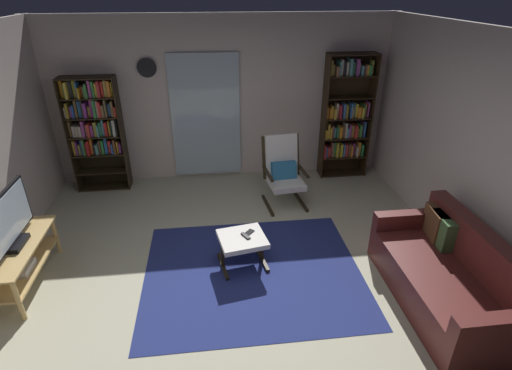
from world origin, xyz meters
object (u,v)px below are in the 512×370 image
object	(u,v)px
ottoman	(242,242)
wall_clock	(147,68)
tv_stand	(19,260)
bookshelf_near_sofa	(346,116)
tv_remote	(246,236)
lounge_armchair	(283,169)
leather_sofa	(447,276)
cell_phone	(249,233)
television	(8,223)
bookshelf_near_tv	(95,125)

from	to	relation	value
ottoman	wall_clock	xyz separation A→B (m)	(-1.19, 2.46, 1.53)
tv_stand	bookshelf_near_sofa	xyz separation A→B (m)	(4.33, 2.37, 0.69)
tv_remote	lounge_armchair	bearing A→B (deg)	34.93
leather_sofa	ottoman	size ratio (longest dim) A/B	2.95
lounge_armchair	tv_remote	distance (m)	1.61
cell_phone	tv_remote	bearing A→B (deg)	-81.85
television	leather_sofa	xyz separation A→B (m)	(4.44, -0.78, -0.49)
ottoman	bookshelf_near_tv	bearing A→B (deg)	132.07
wall_clock	bookshelf_near_tv	bearing A→B (deg)	-167.13
lounge_armchair	wall_clock	bearing A→B (deg)	152.19
leather_sofa	cell_phone	world-z (taller)	leather_sofa
bookshelf_near_tv	wall_clock	size ratio (longest dim) A/B	6.15
tv_stand	cell_phone	distance (m)	2.50
lounge_armchair	wall_clock	xyz separation A→B (m)	(-1.93, 1.02, 1.32)
tv_stand	ottoman	size ratio (longest dim) A/B	2.01
ottoman	cell_phone	xyz separation A→B (m)	(0.08, 0.07, 0.07)
bookshelf_near_sofa	tv_remote	world-z (taller)	bookshelf_near_sofa
bookshelf_near_sofa	leather_sofa	world-z (taller)	bookshelf_near_sofa
cell_phone	wall_clock	distance (m)	3.08
tv_stand	bookshelf_near_tv	xyz separation A→B (m)	(0.36, 2.33, 0.72)
tv_stand	leather_sofa	size ratio (longest dim) A/B	0.68
tv_stand	leather_sofa	xyz separation A→B (m)	(4.44, -0.77, -0.03)
ottoman	cell_phone	world-z (taller)	cell_phone
bookshelf_near_sofa	cell_phone	distance (m)	2.97
lounge_armchair	ottoman	bearing A→B (deg)	-117.12
television	bookshelf_near_sofa	bearing A→B (deg)	28.61
television	ottoman	distance (m)	2.45
television	cell_phone	world-z (taller)	television
bookshelf_near_tv	ottoman	world-z (taller)	bookshelf_near_tv
cell_phone	bookshelf_near_tv	bearing A→B (deg)	175.92
bookshelf_near_sofa	wall_clock	size ratio (longest dim) A/B	7.00
tv_remote	wall_clock	distance (m)	3.11
bookshelf_near_tv	ottoman	bearing A→B (deg)	-47.93
lounge_armchair	bookshelf_near_sofa	bearing A→B (deg)	36.31
bookshelf_near_tv	bookshelf_near_sofa	xyz separation A→B (m)	(3.97, 0.05, -0.03)
television	ottoman	size ratio (longest dim) A/B	1.64
bookshelf_near_sofa	leather_sofa	size ratio (longest dim) A/B	1.15
lounge_armchair	wall_clock	size ratio (longest dim) A/B	3.53
bookshelf_near_sofa	lounge_armchair	world-z (taller)	bookshelf_near_sofa
tv_remote	wall_clock	size ratio (longest dim) A/B	0.50
leather_sofa	television	bearing A→B (deg)	170.04
bookshelf_near_tv	lounge_armchair	world-z (taller)	bookshelf_near_tv
tv_stand	bookshelf_near_sofa	world-z (taller)	bookshelf_near_sofa
television	ottoman	xyz separation A→B (m)	(2.41, 0.05, -0.48)
tv_stand	ottoman	xyz separation A→B (m)	(2.41, 0.06, -0.02)
bookshelf_near_sofa	ottoman	bearing A→B (deg)	-129.74
television	lounge_armchair	distance (m)	3.49
ottoman	leather_sofa	bearing A→B (deg)	-22.19
wall_clock	tv_remote	bearing A→B (deg)	-63.37
tv_stand	wall_clock	distance (m)	3.18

